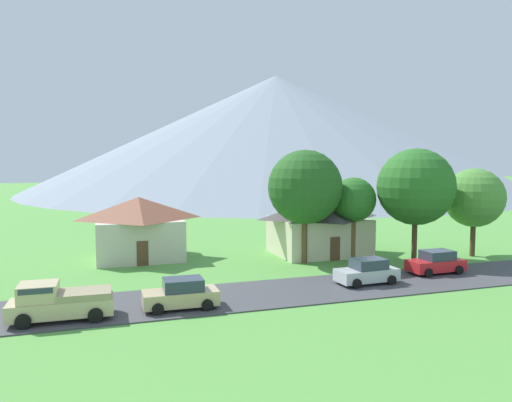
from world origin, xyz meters
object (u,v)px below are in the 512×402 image
object	(u,v)px
tree_near_left	(305,187)
parked_car_silver_east_end	(367,272)
tree_near_right	(474,198)
parked_car_red_mid_east	(436,262)
house_left_center	(319,225)
tree_right_of_center	(353,200)
parked_car_tan_west_end	(181,294)
house_leftmost	(139,227)
pickup_truck_sand_west_side	(59,301)
tree_center	(416,187)

from	to	relation	value
tree_near_left	parked_car_silver_east_end	bearing A→B (deg)	-80.69
tree_near_right	parked_car_red_mid_east	distance (m)	9.78
house_left_center	parked_car_red_mid_east	bearing A→B (deg)	-63.90
tree_right_of_center	parked_car_red_mid_east	distance (m)	8.55
parked_car_tan_west_end	tree_right_of_center	bearing A→B (deg)	30.20
tree_near_left	parked_car_silver_east_end	distance (m)	9.42
house_leftmost	house_left_center	size ratio (longest dim) A/B	0.90
tree_near_left	pickup_truck_sand_west_side	bearing A→B (deg)	-152.78
parked_car_red_mid_east	pickup_truck_sand_west_side	size ratio (longest dim) A/B	0.81
tree_center	parked_car_silver_east_end	world-z (taller)	tree_center
parked_car_tan_west_end	parked_car_silver_east_end	size ratio (longest dim) A/B	0.99
house_left_center	tree_right_of_center	world-z (taller)	tree_right_of_center
house_leftmost	tree_near_left	distance (m)	14.46
parked_car_red_mid_east	parked_car_silver_east_end	world-z (taller)	same
tree_near_left	tree_near_right	world-z (taller)	tree_near_left
tree_center	tree_right_of_center	size ratio (longest dim) A/B	1.35
pickup_truck_sand_west_side	tree_center	bearing A→B (deg)	15.04
tree_center	tree_near_right	bearing A→B (deg)	0.27
house_left_center	tree_near_right	bearing A→B (deg)	-23.07
house_left_center	tree_right_of_center	size ratio (longest dim) A/B	1.21
house_left_center	parked_car_red_mid_east	world-z (taller)	house_left_center
tree_near_left	tree_center	size ratio (longest dim) A/B	0.99
house_leftmost	parked_car_silver_east_end	bearing A→B (deg)	-44.42
tree_near_right	pickup_truck_sand_west_side	distance (m)	34.25
parked_car_tan_west_end	pickup_truck_sand_west_side	distance (m)	6.42
tree_near_left	tree_near_right	distance (m)	15.32
tree_center	tree_near_left	bearing A→B (deg)	167.70
parked_car_tan_west_end	parked_car_silver_east_end	distance (m)	12.98
parked_car_tan_west_end	tree_near_left	bearing A→B (deg)	38.44
house_leftmost	pickup_truck_sand_west_side	world-z (taller)	house_leftmost
house_left_center	parked_car_tan_west_end	distance (m)	19.21
house_leftmost	house_left_center	world-z (taller)	house_leftmost
tree_near_right	pickup_truck_sand_west_side	xyz separation A→B (m)	(-33.21, -7.33, -4.07)
parked_car_red_mid_east	pickup_truck_sand_west_side	bearing A→B (deg)	-174.01
house_left_center	parked_car_tan_west_end	xyz separation A→B (m)	(-14.47, -12.52, -1.74)
house_left_center	tree_near_left	world-z (taller)	tree_near_left
tree_near_left	pickup_truck_sand_west_side	distance (m)	20.95
house_leftmost	tree_right_of_center	size ratio (longest dim) A/B	1.09
tree_near_right	pickup_truck_sand_west_side	size ratio (longest dim) A/B	1.47
parked_car_tan_west_end	tree_near_right	bearing A→B (deg)	15.19
pickup_truck_sand_west_side	tree_near_left	bearing A→B (deg)	27.22
parked_car_silver_east_end	tree_right_of_center	bearing A→B (deg)	67.18
house_leftmost	parked_car_silver_east_end	world-z (taller)	house_leftmost
tree_near_right	pickup_truck_sand_west_side	world-z (taller)	tree_near_right
tree_center	pickup_truck_sand_west_side	bearing A→B (deg)	-164.96
tree_center	tree_right_of_center	distance (m)	5.19
tree_center	house_left_center	bearing A→B (deg)	139.96
pickup_truck_sand_west_side	parked_car_red_mid_east	bearing A→B (deg)	5.99
tree_right_of_center	parked_car_tan_west_end	distance (m)	19.18
house_leftmost	parked_car_tan_west_end	distance (m)	15.39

